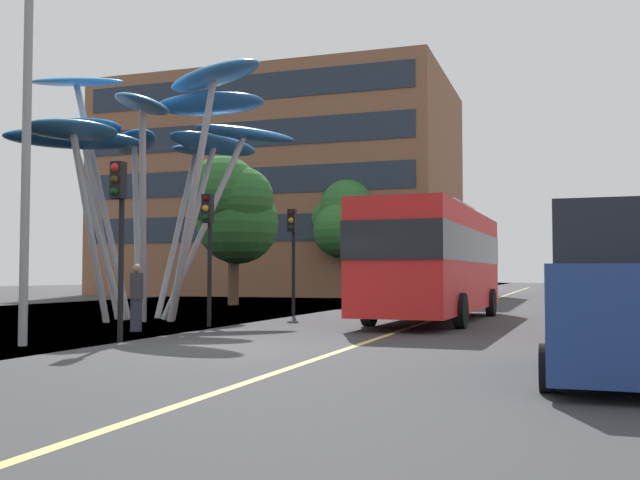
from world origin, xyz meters
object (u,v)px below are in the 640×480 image
at_px(traffic_light_kerb_near, 119,212).
at_px(pedestrian, 136,298).
at_px(traffic_light_kerb_far, 208,231).
at_px(car_parked_near, 621,298).
at_px(red_bus, 435,257).
at_px(traffic_light_island_mid, 293,239).
at_px(leaf_sculpture, 153,135).
at_px(car_parked_mid, 636,298).
at_px(street_lamp, 40,90).

relative_size(traffic_light_kerb_near, pedestrian, 2.27).
height_order(traffic_light_kerb_far, car_parked_near, traffic_light_kerb_far).
bearing_deg(red_bus, traffic_light_island_mid, 167.39).
height_order(leaf_sculpture, traffic_light_kerb_near, leaf_sculpture).
distance_m(leaf_sculpture, car_parked_mid, 15.36).
xyz_separation_m(traffic_light_island_mid, car_parked_mid, (10.56, -6.78, -1.78)).
bearing_deg(traffic_light_kerb_near, traffic_light_kerb_far, 93.72).
relative_size(car_parked_mid, pedestrian, 2.27).
distance_m(traffic_light_kerb_near, street_lamp, 2.96).
height_order(car_parked_near, street_lamp, street_lamp).
bearing_deg(pedestrian, traffic_light_kerb_near, -64.49).
bearing_deg(red_bus, car_parked_near, -68.87).
xyz_separation_m(traffic_light_kerb_near, car_parked_near, (9.87, -2.62, -1.69)).
bearing_deg(street_lamp, pedestrian, 93.65).
xyz_separation_m(traffic_light_kerb_near, street_lamp, (-1.05, -1.31, 2.44)).
relative_size(traffic_light_kerb_far, car_parked_near, 0.81).
distance_m(car_parked_mid, pedestrian, 11.92).
height_order(traffic_light_island_mid, car_parked_mid, traffic_light_island_mid).
distance_m(car_parked_mid, street_lamp, 13.38).
bearing_deg(street_lamp, car_parked_near, -6.79).
xyz_separation_m(red_bus, pedestrian, (-6.55, -6.60, -1.14)).
bearing_deg(traffic_light_island_mid, car_parked_mid, -32.70).
bearing_deg(traffic_light_kerb_far, leaf_sculpture, 144.17).
bearing_deg(car_parked_mid, pedestrian, -175.21).
bearing_deg(traffic_light_island_mid, traffic_light_kerb_near, -90.08).
height_order(leaf_sculpture, car_parked_near, leaf_sculpture).
bearing_deg(traffic_light_island_mid, street_lamp, -95.13).
bearing_deg(leaf_sculpture, traffic_light_kerb_near, -63.41).
height_order(traffic_light_kerb_far, street_lamp, street_lamp).
bearing_deg(traffic_light_kerb_near, car_parked_mid, 19.42).
xyz_separation_m(traffic_light_kerb_far, pedestrian, (-1.00, -2.01, -1.81)).
xyz_separation_m(leaf_sculpture, pedestrian, (2.24, -4.34, -5.13)).
bearing_deg(car_parked_mid, car_parked_near, -96.36).
distance_m(traffic_light_island_mid, car_parked_near, 16.49).
height_order(car_parked_near, car_parked_mid, car_parked_near).
relative_size(street_lamp, pedestrian, 4.87).
bearing_deg(car_parked_mid, traffic_light_kerb_far, 174.69).
distance_m(traffic_light_kerb_near, traffic_light_island_mid, 10.51).
distance_m(traffic_light_island_mid, street_lamp, 12.14).
bearing_deg(traffic_light_kerb_near, leaf_sculpture, 116.59).
bearing_deg(traffic_light_kerb_far, red_bus, 39.57).
bearing_deg(car_parked_mid, traffic_light_kerb_near, -160.58).
height_order(car_parked_mid, pedestrian, car_parked_mid).
bearing_deg(traffic_light_island_mid, car_parked_near, -53.10).
height_order(red_bus, car_parked_mid, red_bus).
xyz_separation_m(traffic_light_kerb_near, traffic_light_kerb_far, (-0.31, 4.74, -0.14)).
bearing_deg(traffic_light_kerb_near, car_parked_near, -14.84).
relative_size(leaf_sculpture, car_parked_near, 2.05).
bearing_deg(car_parked_near, red_bus, 111.13).
relative_size(red_bus, traffic_light_kerb_far, 2.95).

